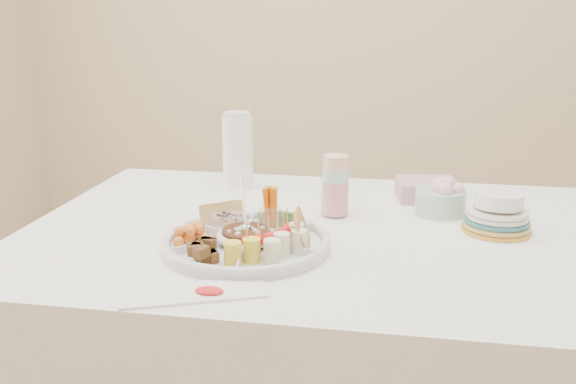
% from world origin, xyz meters
% --- Properties ---
extents(wall_back, '(4.00, 0.02, 2.70)m').
position_xyz_m(wall_back, '(0.00, 2.00, 1.35)').
color(wall_back, beige).
rests_on(wall_back, ground).
extents(dining_table, '(1.52, 1.02, 0.76)m').
position_xyz_m(dining_table, '(0.00, 0.00, 0.38)').
color(dining_table, white).
rests_on(dining_table, floor).
extents(party_tray, '(0.50, 0.50, 0.04)m').
position_xyz_m(party_tray, '(-0.17, -0.17, 0.78)').
color(party_tray, silver).
rests_on(party_tray, dining_table).
extents(bean_dip, '(0.15, 0.15, 0.04)m').
position_xyz_m(bean_dip, '(-0.17, -0.17, 0.79)').
color(bean_dip, '#4D2A1C').
rests_on(bean_dip, party_tray).
extents(tortillas, '(0.15, 0.15, 0.07)m').
position_xyz_m(tortillas, '(-0.04, -0.15, 0.80)').
color(tortillas, '#995A2D').
rests_on(tortillas, party_tray).
extents(carrot_cucumber, '(0.15, 0.15, 0.10)m').
position_xyz_m(carrot_cucumber, '(-0.12, -0.05, 0.82)').
color(carrot_cucumber, orange).
rests_on(carrot_cucumber, party_tray).
extents(pita_raisins, '(0.15, 0.15, 0.06)m').
position_xyz_m(pita_raisins, '(-0.25, -0.06, 0.80)').
color(pita_raisins, '#DBBC7F').
rests_on(pita_raisins, party_tray).
extents(cherries, '(0.14, 0.14, 0.04)m').
position_xyz_m(cherries, '(-0.30, -0.18, 0.79)').
color(cherries, orange).
rests_on(cherries, party_tray).
extents(granola_chunks, '(0.12, 0.12, 0.04)m').
position_xyz_m(granola_chunks, '(-0.22, -0.29, 0.79)').
color(granola_chunks, '#3F2214').
rests_on(granola_chunks, party_tray).
extents(banana_tomato, '(0.16, 0.16, 0.10)m').
position_xyz_m(banana_tomato, '(-0.09, -0.27, 0.82)').
color(banana_tomato, '#F4E273').
rests_on(banana_tomato, party_tray).
extents(cup_stack, '(0.07, 0.07, 0.20)m').
position_xyz_m(cup_stack, '(0.01, 0.11, 0.86)').
color(cup_stack, silver).
rests_on(cup_stack, dining_table).
extents(thermos, '(0.11, 0.11, 0.24)m').
position_xyz_m(thermos, '(-0.31, 0.34, 0.88)').
color(thermos, white).
rests_on(thermos, dining_table).
extents(flower_bowl, '(0.17, 0.17, 0.10)m').
position_xyz_m(flower_bowl, '(0.29, 0.17, 0.81)').
color(flower_bowl, '#A4DCBC').
rests_on(flower_bowl, dining_table).
extents(napkin_stack, '(0.18, 0.16, 0.06)m').
position_xyz_m(napkin_stack, '(0.26, 0.31, 0.79)').
color(napkin_stack, '#BD8C96').
rests_on(napkin_stack, dining_table).
extents(plate_stack, '(0.21, 0.21, 0.11)m').
position_xyz_m(plate_stack, '(0.42, 0.05, 0.81)').
color(plate_stack, gold).
rests_on(plate_stack, dining_table).
extents(placemat, '(0.29, 0.19, 0.01)m').
position_xyz_m(placemat, '(-0.21, -0.42, 0.76)').
color(placemat, white).
rests_on(placemat, dining_table).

